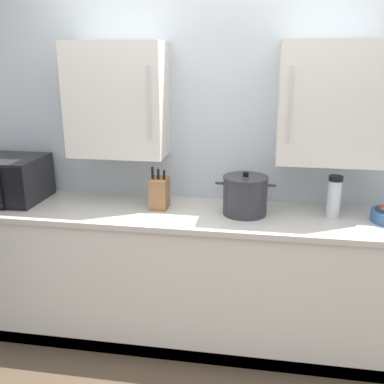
{
  "coord_description": "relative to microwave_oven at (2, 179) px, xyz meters",
  "views": [
    {
      "loc": [
        0.27,
        -1.9,
        1.89
      ],
      "look_at": [
        -0.15,
        0.67,
        1.08
      ],
      "focal_mm": 40.6,
      "sensor_mm": 36.0,
      "label": 1
    }
  ],
  "objects": [
    {
      "name": "counter_unit",
      "position": [
        1.51,
        -0.04,
        -0.62
      ],
      "size": [
        4.08,
        0.63,
        0.93
      ],
      "color": "beige",
      "rests_on": "ground_plane"
    },
    {
      "name": "back_wall_tiled",
      "position": [
        1.51,
        0.27,
        0.25
      ],
      "size": [
        4.37,
        0.44,
        2.51
      ],
      "color": "#B2BCC1",
      "rests_on": "ground_plane"
    },
    {
      "name": "knife_block",
      "position": [
        1.12,
        0.01,
        -0.05
      ],
      "size": [
        0.11,
        0.15,
        0.29
      ],
      "color": "brown",
      "rests_on": "counter_unit"
    },
    {
      "name": "stock_pot",
      "position": [
        1.68,
        -0.02,
        -0.03
      ],
      "size": [
        0.38,
        0.28,
        0.28
      ],
      "color": "#2D2D33",
      "rests_on": "counter_unit"
    },
    {
      "name": "microwave_oven",
      "position": [
        0.0,
        0.0,
        0.0
      ],
      "size": [
        0.52,
        0.45,
        0.3
      ],
      "color": "black",
      "rests_on": "counter_unit"
    },
    {
      "name": "thermos_flask",
      "position": [
        2.23,
        0.0,
        -0.02
      ],
      "size": [
        0.09,
        0.09,
        0.27
      ],
      "color": "#B7BABF",
      "rests_on": "counter_unit"
    }
  ]
}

